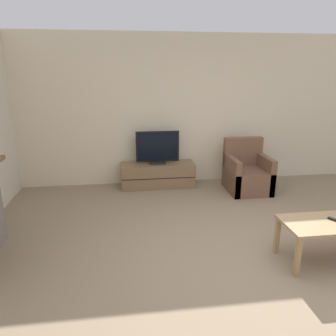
# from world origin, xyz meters

# --- Properties ---
(ground_plane) EXTENTS (24.00, 24.00, 0.00)m
(ground_plane) POSITION_xyz_m (0.00, 0.00, 0.00)
(ground_plane) COLOR #89755B
(wall_back) EXTENTS (12.00, 0.06, 2.70)m
(wall_back) POSITION_xyz_m (0.00, 3.01, 1.35)
(wall_back) COLOR beige
(wall_back) RESTS_ON ground
(tv_stand) EXTENTS (1.33, 0.45, 0.44)m
(tv_stand) POSITION_xyz_m (-0.77, 2.72, 0.22)
(tv_stand) COLOR brown
(tv_stand) RESTS_ON ground
(tv) EXTENTS (0.77, 0.18, 0.59)m
(tv) POSITION_xyz_m (-0.77, 2.72, 0.72)
(tv) COLOR black
(tv) RESTS_ON tv_stand
(armchair) EXTENTS (0.70, 0.76, 0.90)m
(armchair) POSITION_xyz_m (0.77, 2.32, 0.29)
(armchair) COLOR brown
(armchair) RESTS_ON ground
(coffee_table) EXTENTS (0.97, 0.55, 0.48)m
(coffee_table) POSITION_xyz_m (0.80, 0.01, 0.41)
(coffee_table) COLOR #A37F56
(coffee_table) RESTS_ON ground
(remote) EXTENTS (0.11, 0.15, 0.02)m
(remote) POSITION_xyz_m (0.90, 0.03, 0.49)
(remote) COLOR black
(remote) RESTS_ON coffee_table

